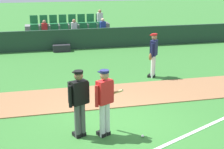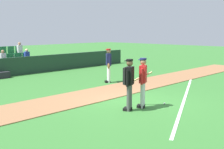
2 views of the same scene
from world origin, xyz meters
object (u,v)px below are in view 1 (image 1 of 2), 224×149
object	(u,v)px
umpire_home_plate	(79,100)
batter_red_jersey	(105,100)
baseball	(143,136)
runner_navy_jersey	(153,54)
equipment_bag	(62,48)

from	to	relation	value
umpire_home_plate	batter_red_jersey	bearing A→B (deg)	-9.58
umpire_home_plate	baseball	distance (m)	1.87
runner_navy_jersey	umpire_home_plate	bearing A→B (deg)	-129.35
batter_red_jersey	umpire_home_plate	xyz separation A→B (m)	(-0.63, 0.11, 0.03)
batter_red_jersey	baseball	distance (m)	1.34
runner_navy_jersey	baseball	bearing A→B (deg)	-112.71
umpire_home_plate	runner_navy_jersey	xyz separation A→B (m)	(3.52, 4.29, -0.04)
baseball	equipment_bag	bearing A→B (deg)	96.63
umpire_home_plate	baseball	size ratio (longest dim) A/B	23.78
equipment_bag	runner_navy_jersey	bearing A→B (deg)	-59.52
equipment_bag	batter_red_jersey	bearing A→B (deg)	-88.49
batter_red_jersey	equipment_bag	bearing A→B (deg)	91.51
baseball	umpire_home_plate	bearing A→B (deg)	164.50
umpire_home_plate	equipment_bag	world-z (taller)	umpire_home_plate
runner_navy_jersey	baseball	distance (m)	5.20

